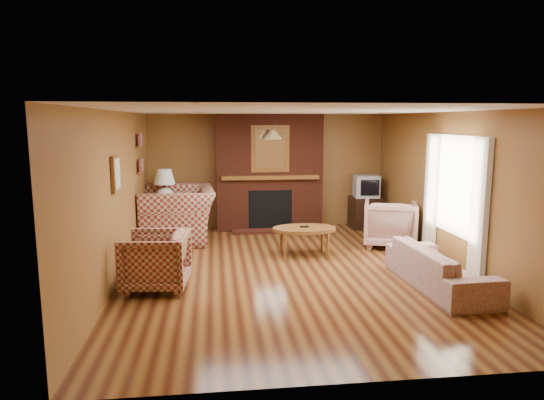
{
  "coord_description": "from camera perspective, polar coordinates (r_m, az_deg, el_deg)",
  "views": [
    {
      "loc": [
        -1.13,
        -7.05,
        2.26
      ],
      "look_at": [
        -0.22,
        0.6,
        1.0
      ],
      "focal_mm": 32.0,
      "sensor_mm": 36.0,
      "label": 1
    }
  ],
  "objects": [
    {
      "name": "botanical_print",
      "position": [
        6.91,
        -17.91,
        2.95
      ],
      "size": [
        0.05,
        0.4,
        0.5
      ],
      "color": "brown",
      "rests_on": "wall_left"
    },
    {
      "name": "floral_armchair",
      "position": [
        9.06,
        13.71,
        -2.67
      ],
      "size": [
        1.16,
        1.17,
        0.85
      ],
      "primitive_type": "imported",
      "rotation": [
        0.0,
        0.0,
        2.81
      ],
      "color": "#BCB192",
      "rests_on": "floor"
    },
    {
      "name": "wall_left",
      "position": [
        7.25,
        -17.59,
        0.46
      ],
      "size": [
        0.0,
        6.5,
        6.5
      ],
      "primitive_type": "plane",
      "rotation": [
        1.57,
        0.0,
        1.57
      ],
      "color": "#91602D",
      "rests_on": "floor"
    },
    {
      "name": "side_table",
      "position": [
        9.74,
        -12.37,
        -2.36
      ],
      "size": [
        0.53,
        0.53,
        0.66
      ],
      "primitive_type": "cube",
      "rotation": [
        0.0,
        0.0,
        -0.08
      ],
      "color": "brown",
      "rests_on": "floor"
    },
    {
      "name": "fireplace",
      "position": [
        10.15,
        -0.35,
        3.2
      ],
      "size": [
        2.2,
        0.82,
        2.4
      ],
      "color": "#4F1E11",
      "rests_on": "floor"
    },
    {
      "name": "floor",
      "position": [
        7.48,
        2.25,
        -8.28
      ],
      "size": [
        6.5,
        6.5,
        0.0
      ],
      "primitive_type": "plane",
      "color": "#401C0D",
      "rests_on": "ground"
    },
    {
      "name": "pendant_light",
      "position": [
        9.42,
        0.11,
        7.71
      ],
      "size": [
        0.36,
        0.36,
        0.48
      ],
      "color": "black",
      "rests_on": "ceiling"
    },
    {
      "name": "tv_stand",
      "position": [
        10.52,
        10.93,
        -1.43
      ],
      "size": [
        0.63,
        0.58,
        0.67
      ],
      "primitive_type": "cube",
      "rotation": [
        0.0,
        0.0,
        0.03
      ],
      "color": "black",
      "rests_on": "floor"
    },
    {
      "name": "coffee_table",
      "position": [
        8.18,
        3.81,
        -3.58
      ],
      "size": [
        1.07,
        0.66,
        0.51
      ],
      "color": "brown",
      "rests_on": "floor"
    },
    {
      "name": "wall_front",
      "position": [
        4.1,
        9.52,
        -5.8
      ],
      "size": [
        6.5,
        0.0,
        6.5
      ],
      "primitive_type": "plane",
      "rotation": [
        -1.57,
        0.0,
        0.0
      ],
      "color": "#91602D",
      "rests_on": "floor"
    },
    {
      "name": "table_lamp",
      "position": [
        9.62,
        -12.52,
        1.78
      ],
      "size": [
        0.41,
        0.41,
        0.68
      ],
      "color": "white",
      "rests_on": "side_table"
    },
    {
      "name": "wall_back",
      "position": [
        10.41,
        -0.52,
        3.45
      ],
      "size": [
        6.5,
        0.0,
        6.5
      ],
      "primitive_type": "plane",
      "rotation": [
        1.57,
        0.0,
        0.0
      ],
      "color": "#91602D",
      "rests_on": "floor"
    },
    {
      "name": "plaid_armchair",
      "position": [
        6.78,
        -13.56,
        -6.96
      ],
      "size": [
        0.94,
        0.91,
        0.78
      ],
      "primitive_type": "imported",
      "rotation": [
        0.0,
        0.0,
        -1.66
      ],
      "color": "maroon",
      "rests_on": "floor"
    },
    {
      "name": "bookshelf",
      "position": [
        9.06,
        -15.16,
        5.21
      ],
      "size": [
        0.09,
        0.55,
        0.71
      ],
      "color": "brown",
      "rests_on": "wall_left"
    },
    {
      "name": "crt_tv",
      "position": [
        10.43,
        11.03,
        1.61
      ],
      "size": [
        0.55,
        0.54,
        0.46
      ],
      "color": "#A1A3A8",
      "rests_on": "tv_stand"
    },
    {
      "name": "window_right",
      "position": [
        7.81,
        20.61,
        0.35
      ],
      "size": [
        0.1,
        1.85,
        2.0
      ],
      "color": "beige",
      "rests_on": "wall_right"
    },
    {
      "name": "wall_right",
      "position": [
        8.0,
        20.29,
        1.1
      ],
      "size": [
        0.0,
        6.5,
        6.5
      ],
      "primitive_type": "plane",
      "rotation": [
        1.57,
        0.0,
        -1.57
      ],
      "color": "#91602D",
      "rests_on": "floor"
    },
    {
      "name": "floral_sofa",
      "position": [
        7.05,
        19.15,
        -7.51
      ],
      "size": [
        0.86,
        1.97,
        0.57
      ],
      "primitive_type": "imported",
      "rotation": [
        0.0,
        0.0,
        1.62
      ],
      "color": "#BCB192",
      "rests_on": "floor"
    },
    {
      "name": "plaid_loveseat",
      "position": [
        9.4,
        -11.06,
        -1.63
      ],
      "size": [
        1.48,
        1.66,
        1.01
      ],
      "primitive_type": "imported",
      "rotation": [
        0.0,
        0.0,
        -1.49
      ],
      "color": "maroon",
      "rests_on": "floor"
    },
    {
      "name": "ceiling",
      "position": [
        7.14,
        2.37,
        10.41
      ],
      "size": [
        6.5,
        6.5,
        0.0
      ],
      "primitive_type": "plane",
      "rotation": [
        3.14,
        0.0,
        0.0
      ],
      "color": "white",
      "rests_on": "wall_back"
    }
  ]
}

